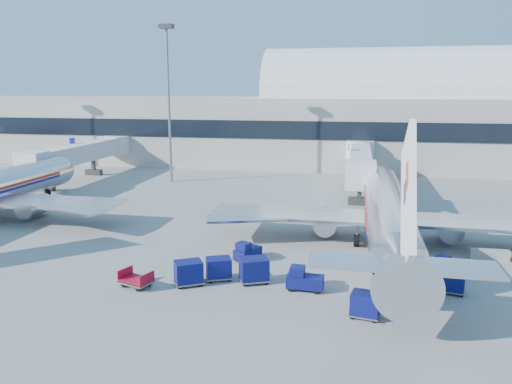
% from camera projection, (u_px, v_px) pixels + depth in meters
% --- Properties ---
extents(ground, '(260.00, 260.00, 0.00)m').
position_uv_depth(ground, '(267.00, 254.00, 42.13)').
color(ground, gray).
rests_on(ground, ground).
extents(terminal, '(170.00, 28.15, 21.00)m').
position_uv_depth(terminal, '(250.00, 121.00, 96.95)').
color(terminal, '#B2AA9E').
rests_on(terminal, ground).
extents(airliner_main, '(32.00, 37.26, 12.07)m').
position_uv_depth(airliner_main, '(388.00, 213.00, 43.90)').
color(airliner_main, silver).
rests_on(airliner_main, ground).
extents(jetbridge_near, '(4.40, 27.50, 6.25)m').
position_uv_depth(jetbridge_near, '(360.00, 160.00, 69.40)').
color(jetbridge_near, silver).
rests_on(jetbridge_near, ground).
extents(jetbridge_mid, '(4.40, 27.50, 6.25)m').
position_uv_depth(jetbridge_mid, '(85.00, 152.00, 77.61)').
color(jetbridge_mid, silver).
rests_on(jetbridge_mid, ground).
extents(mast_west, '(2.00, 1.20, 22.60)m').
position_uv_depth(mast_west, '(168.00, 81.00, 71.81)').
color(mast_west, slate).
rests_on(mast_west, ground).
extents(barrier_near, '(3.00, 0.55, 0.90)m').
position_uv_depth(barrier_near, '(489.00, 255.00, 40.43)').
color(barrier_near, '#9E9E96').
rests_on(barrier_near, ground).
extents(tug_lead, '(2.56, 1.35, 1.65)m').
position_uv_depth(tug_lead, '(304.00, 279.00, 34.43)').
color(tug_lead, '#0A0E4F').
rests_on(tug_lead, ground).
extents(tug_right, '(2.35, 2.12, 1.39)m').
position_uv_depth(tug_right, '(447.00, 267.00, 37.19)').
color(tug_right, '#0A0E4F').
rests_on(tug_right, ground).
extents(tug_left, '(2.12, 2.66, 1.55)m').
position_uv_depth(tug_left, '(247.00, 251.00, 40.46)').
color(tug_left, '#0A0E4F').
rests_on(tug_left, ground).
extents(cart_train_a, '(2.51, 2.26, 1.80)m').
position_uv_depth(cart_train_a, '(254.00, 270.00, 35.68)').
color(cart_train_a, '#0A0E4F').
rests_on(cart_train_a, ground).
extents(cart_train_b, '(2.25, 2.03, 1.63)m').
position_uv_depth(cart_train_b, '(219.00, 268.00, 36.24)').
color(cart_train_b, '#0A0E4F').
rests_on(cart_train_b, ground).
extents(cart_train_c, '(2.47, 2.30, 1.74)m').
position_uv_depth(cart_train_c, '(189.00, 272.00, 35.24)').
color(cart_train_c, '#0A0E4F').
rests_on(cart_train_c, ground).
extents(cart_solo_near, '(1.98, 1.64, 1.56)m').
position_uv_depth(cart_solo_near, '(365.00, 304.00, 30.22)').
color(cart_solo_near, '#0A0E4F').
rests_on(cart_solo_near, ground).
extents(cart_solo_far, '(2.10, 1.79, 1.61)m').
position_uv_depth(cart_solo_far, '(451.00, 280.00, 33.93)').
color(cart_solo_far, '#0A0E4F').
rests_on(cart_solo_far, ground).
extents(cart_open_red, '(2.54, 2.15, 0.58)m').
position_uv_depth(cart_open_red, '(137.00, 281.00, 35.01)').
color(cart_open_red, slate).
rests_on(cart_open_red, ground).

